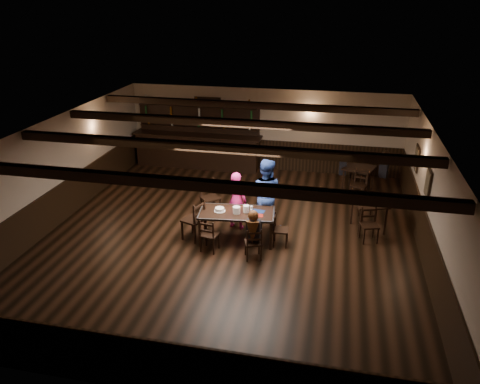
% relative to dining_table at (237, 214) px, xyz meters
% --- Properties ---
extents(ground, '(10.00, 10.00, 0.00)m').
position_rel_dining_table_xyz_m(ground, '(-0.21, 0.12, -0.68)').
color(ground, black).
rests_on(ground, ground).
extents(room_shell, '(9.02, 10.02, 2.71)m').
position_rel_dining_table_xyz_m(room_shell, '(-0.20, 0.16, 1.06)').
color(room_shell, beige).
rests_on(room_shell, ground).
extents(dining_table, '(1.86, 1.08, 0.75)m').
position_rel_dining_table_xyz_m(dining_table, '(0.00, 0.00, 0.00)').
color(dining_table, black).
rests_on(dining_table, ground).
extents(chair_near_left, '(0.43, 0.42, 0.82)m').
position_rel_dining_table_xyz_m(chair_near_left, '(-0.51, -0.68, -0.21)').
color(chair_near_left, black).
rests_on(chair_near_left, ground).
extents(chair_near_right, '(0.46, 0.45, 0.78)m').
position_rel_dining_table_xyz_m(chair_near_right, '(0.56, -0.80, -0.23)').
color(chair_near_right, black).
rests_on(chair_near_right, ground).
extents(chair_end_left, '(0.58, 0.60, 1.01)m').
position_rel_dining_table_xyz_m(chair_end_left, '(-0.96, -0.17, -0.09)').
color(chair_end_left, black).
rests_on(chair_end_left, ground).
extents(chair_end_right, '(0.36, 0.38, 0.78)m').
position_rel_dining_table_xyz_m(chair_end_right, '(0.99, -0.01, -0.23)').
color(chair_end_right, black).
rests_on(chair_end_right, ground).
extents(chair_far_pushed, '(0.62, 0.62, 0.96)m').
position_rel_dining_table_xyz_m(chair_far_pushed, '(-1.05, 1.30, -0.12)').
color(chair_far_pushed, black).
rests_on(chair_far_pushed, ground).
extents(woman_pink, '(0.61, 0.47, 1.50)m').
position_rel_dining_table_xyz_m(woman_pink, '(-0.16, 0.65, 0.07)').
color(woman_pink, '#D8207D').
rests_on(woman_pink, ground).
extents(man_blue, '(0.96, 0.79, 1.84)m').
position_rel_dining_table_xyz_m(man_blue, '(0.55, 0.79, 0.24)').
color(man_blue, navy).
rests_on(man_blue, ground).
extents(seated_person, '(0.31, 0.46, 0.76)m').
position_rel_dining_table_xyz_m(seated_person, '(0.54, -0.75, 0.12)').
color(seated_person, black).
rests_on(seated_person, ground).
extents(cake, '(0.27, 0.27, 0.09)m').
position_rel_dining_table_xyz_m(cake, '(-0.40, -0.05, 0.11)').
color(cake, white).
rests_on(cake, dining_table).
extents(plate_stack_a, '(0.18, 0.18, 0.17)m').
position_rel_dining_table_xyz_m(plate_stack_a, '(0.01, -0.07, 0.15)').
color(plate_stack_a, white).
rests_on(plate_stack_a, dining_table).
extents(plate_stack_b, '(0.15, 0.15, 0.17)m').
position_rel_dining_table_xyz_m(plate_stack_b, '(0.22, 0.03, 0.15)').
color(plate_stack_b, white).
rests_on(plate_stack_b, dining_table).
extents(tea_light, '(0.05, 0.05, 0.06)m').
position_rel_dining_table_xyz_m(tea_light, '(-0.01, 0.13, 0.09)').
color(tea_light, '#A5A8AD').
rests_on(tea_light, dining_table).
extents(salt_shaker, '(0.04, 0.04, 0.10)m').
position_rel_dining_table_xyz_m(salt_shaker, '(0.35, -0.00, 0.12)').
color(salt_shaker, silver).
rests_on(salt_shaker, dining_table).
extents(pepper_shaker, '(0.04, 0.04, 0.10)m').
position_rel_dining_table_xyz_m(pepper_shaker, '(0.41, -0.01, 0.12)').
color(pepper_shaker, '#A5A8AD').
rests_on(pepper_shaker, dining_table).
extents(drink_glass, '(0.06, 0.06, 0.09)m').
position_rel_dining_table_xyz_m(drink_glass, '(0.32, 0.20, 0.11)').
color(drink_glass, silver).
rests_on(drink_glass, dining_table).
extents(menu_red, '(0.31, 0.24, 0.00)m').
position_rel_dining_table_xyz_m(menu_red, '(0.50, -0.09, 0.07)').
color(menu_red, maroon).
rests_on(menu_red, dining_table).
extents(menu_blue, '(0.32, 0.25, 0.00)m').
position_rel_dining_table_xyz_m(menu_blue, '(0.49, 0.13, 0.07)').
color(menu_blue, '#0F214E').
rests_on(menu_blue, dining_table).
extents(bar_counter, '(4.36, 0.70, 2.20)m').
position_rel_dining_table_xyz_m(bar_counter, '(-2.42, 4.84, 0.04)').
color(bar_counter, black).
rests_on(bar_counter, ground).
extents(back_table_a, '(0.97, 0.97, 0.75)m').
position_rel_dining_table_xyz_m(back_table_a, '(3.11, 1.25, -0.04)').
color(back_table_a, black).
rests_on(back_table_a, ground).
extents(back_table_b, '(1.06, 1.06, 0.75)m').
position_rel_dining_table_xyz_m(back_table_b, '(2.90, 3.75, -0.03)').
color(back_table_b, black).
rests_on(back_table_b, ground).
extents(bg_patron_left, '(0.22, 0.34, 0.69)m').
position_rel_dining_table_xyz_m(bg_patron_left, '(2.42, 3.88, 0.12)').
color(bg_patron_left, black).
rests_on(bg_patron_left, ground).
extents(bg_patron_right, '(0.33, 0.43, 0.80)m').
position_rel_dining_table_xyz_m(bg_patron_right, '(3.62, 3.92, 0.18)').
color(bg_patron_right, black).
rests_on(bg_patron_right, ground).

